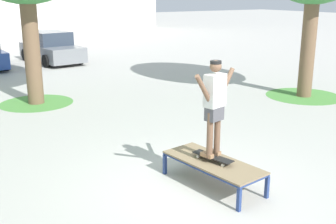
% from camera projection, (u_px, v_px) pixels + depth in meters
% --- Properties ---
extents(ground_plane, '(120.00, 120.00, 0.00)m').
position_uv_depth(ground_plane, '(191.00, 189.00, 7.37)').
color(ground_plane, '#B7B5AD').
extents(skate_box, '(1.00, 1.98, 0.46)m').
position_uv_depth(skate_box, '(213.00, 164.00, 7.40)').
color(skate_box, navy).
rests_on(skate_box, ground).
extents(skateboard, '(0.37, 0.82, 0.09)m').
position_uv_depth(skateboard, '(213.00, 157.00, 7.37)').
color(skateboard, black).
rests_on(skateboard, skate_box).
extents(skater, '(0.99, 0.35, 1.69)m').
position_uv_depth(skater, '(214.00, 102.00, 7.10)').
color(skater, brown).
rests_on(skater, skateboard).
extents(grass_patch_near_right, '(2.48, 2.48, 0.01)m').
position_uv_depth(grass_patch_near_right, '(304.00, 96.00, 13.99)').
color(grass_patch_near_right, '#519342').
rests_on(grass_patch_near_right, ground).
extents(grass_patch_mid_back, '(2.25, 2.25, 0.01)m').
position_uv_depth(grass_patch_mid_back, '(37.00, 103.00, 13.10)').
color(grass_patch_mid_back, '#519342').
rests_on(grass_patch_mid_back, ground).
extents(car_grey, '(2.27, 4.37, 1.50)m').
position_uv_depth(car_grey, '(51.00, 48.00, 20.64)').
color(car_grey, slate).
rests_on(car_grey, ground).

